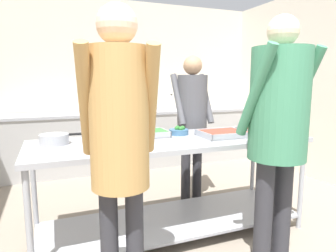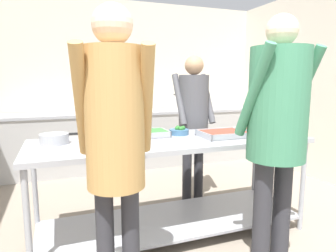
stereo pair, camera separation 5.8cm
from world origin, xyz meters
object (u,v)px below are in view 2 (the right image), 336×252
(serving_tray_greens, at_px, (266,131))
(guest_serving_right, at_px, (277,119))
(sauce_pan, at_px, (54,138))
(broccoli_bowl, at_px, (179,131))
(plate_stack, at_px, (103,145))
(guest_serving_left, at_px, (115,132))
(cook_behind_counter, at_px, (194,112))
(serving_tray_vegetables, at_px, (142,134))
(serving_tray_roast, at_px, (223,134))
(water_bottle, at_px, (174,103))

(serving_tray_greens, height_order, guest_serving_right, guest_serving_right)
(sauce_pan, relative_size, broccoli_bowl, 2.02)
(plate_stack, bearing_deg, guest_serving_left, -92.23)
(sauce_pan, distance_m, guest_serving_right, 1.71)
(cook_behind_counter, bearing_deg, serving_tray_greens, -60.88)
(serving_tray_vegetables, distance_m, cook_behind_counter, 0.88)
(sauce_pan, distance_m, plate_stack, 0.43)
(plate_stack, height_order, serving_tray_greens, serving_tray_greens)
(sauce_pan, distance_m, guest_serving_left, 1.04)
(plate_stack, distance_m, serving_tray_roast, 1.08)
(serving_tray_vegetables, bearing_deg, plate_stack, -142.92)
(guest_serving_left, xyz_separation_m, cook_behind_counter, (1.15, 1.48, -0.09))
(guest_serving_right, relative_size, water_bottle, 7.05)
(sauce_pan, xyz_separation_m, plate_stack, (0.35, -0.26, -0.03))
(guest_serving_left, bearing_deg, cook_behind_counter, 52.10)
(plate_stack, relative_size, water_bottle, 1.00)
(serving_tray_vegetables, distance_m, guest_serving_left, 1.12)
(broccoli_bowl, distance_m, guest_serving_right, 1.00)
(guest_serving_right, height_order, water_bottle, guest_serving_right)
(broccoli_bowl, distance_m, serving_tray_greens, 0.82)
(plate_stack, bearing_deg, serving_tray_vegetables, 37.08)
(broccoli_bowl, distance_m, cook_behind_counter, 0.62)
(guest_serving_left, distance_m, water_bottle, 3.41)
(sauce_pan, height_order, guest_serving_right, guest_serving_right)
(serving_tray_vegetables, relative_size, broccoli_bowl, 2.56)
(guest_serving_left, bearing_deg, broccoli_bowl, 52.04)
(plate_stack, relative_size, cook_behind_counter, 0.16)
(sauce_pan, height_order, water_bottle, water_bottle)
(sauce_pan, xyz_separation_m, serving_tray_vegetables, (0.74, 0.04, -0.02))
(broccoli_bowl, height_order, guest_serving_left, guest_serving_left)
(guest_serving_right, bearing_deg, sauce_pan, 148.50)
(sauce_pan, bearing_deg, serving_tray_vegetables, 3.15)
(serving_tray_vegetables, bearing_deg, cook_behind_counter, 32.80)
(broccoli_bowl, height_order, serving_tray_roast, broccoli_bowl)
(serving_tray_vegetables, relative_size, serving_tray_greens, 1.05)
(sauce_pan, height_order, serving_tray_greens, sauce_pan)
(guest_serving_left, xyz_separation_m, guest_serving_right, (1.13, 0.08, 0.01))
(sauce_pan, xyz_separation_m, serving_tray_roast, (1.43, -0.21, -0.02))
(serving_tray_roast, bearing_deg, guest_serving_left, -145.57)
(plate_stack, height_order, serving_tray_vegetables, serving_tray_vegetables)
(serving_tray_vegetables, relative_size, guest_serving_right, 0.26)
(cook_behind_counter, bearing_deg, water_bottle, 76.23)
(guest_serving_left, relative_size, guest_serving_right, 0.97)
(serving_tray_greens, height_order, water_bottle, water_bottle)
(serving_tray_roast, relative_size, serving_tray_greens, 0.91)
(serving_tray_greens, height_order, cook_behind_counter, cook_behind_counter)
(guest_serving_left, height_order, water_bottle, guest_serving_left)
(plate_stack, height_order, broccoli_bowl, broccoli_bowl)
(sauce_pan, xyz_separation_m, guest_serving_left, (0.32, -0.97, 0.19))
(serving_tray_vegetables, height_order, serving_tray_roast, same)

